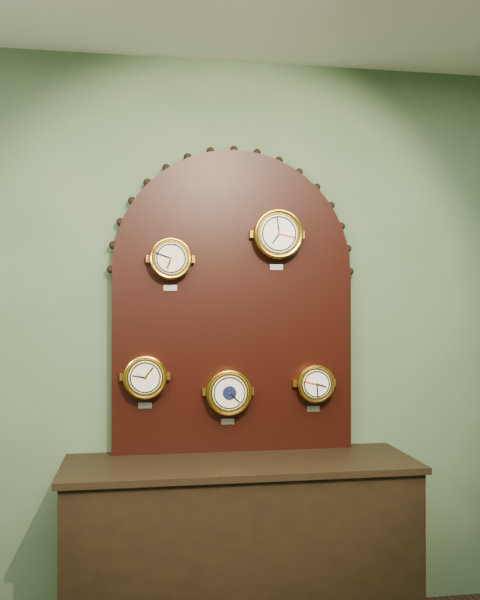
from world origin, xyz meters
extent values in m
plane|color=#476243|center=(0.00, 2.50, 1.40)|extent=(4.00, 0.00, 4.00)
cube|color=black|center=(0.00, 2.23, 0.40)|extent=(1.60, 0.50, 0.80)
cube|color=black|center=(0.00, 2.45, 1.28)|extent=(1.20, 0.06, 0.90)
cylinder|color=black|center=(0.00, 2.45, 1.73)|extent=(1.20, 0.06, 1.20)
cylinder|color=gold|center=(-0.32, 2.39, 1.78)|extent=(0.19, 0.08, 0.19)
torus|color=gold|center=(-0.32, 2.36, 1.78)|extent=(0.20, 0.02, 0.20)
cylinder|color=#EEE2C9|center=(-0.32, 2.35, 1.78)|extent=(0.15, 0.01, 0.15)
cube|color=#B9B9C1|center=(-0.32, 2.42, 1.64)|extent=(0.06, 0.01, 0.03)
cylinder|color=gold|center=(0.21, 2.39, 1.91)|extent=(0.23, 0.08, 0.23)
torus|color=gold|center=(0.21, 2.36, 1.91)|extent=(0.25, 0.02, 0.25)
cylinder|color=white|center=(0.21, 2.35, 1.91)|extent=(0.18, 0.01, 0.18)
cube|color=#B9B9C1|center=(0.21, 2.42, 1.75)|extent=(0.07, 0.01, 0.03)
cylinder|color=gold|center=(-0.44, 2.39, 1.21)|extent=(0.19, 0.08, 0.19)
torus|color=gold|center=(-0.44, 2.36, 1.21)|extent=(0.21, 0.02, 0.21)
cylinder|color=#EEE2C9|center=(-0.44, 2.35, 1.21)|extent=(0.16, 0.01, 0.16)
cube|color=#B9B9C1|center=(-0.44, 2.42, 1.07)|extent=(0.06, 0.01, 0.03)
cylinder|color=gold|center=(-0.04, 2.39, 1.13)|extent=(0.21, 0.08, 0.21)
torus|color=gold|center=(-0.04, 2.36, 1.13)|extent=(0.23, 0.02, 0.23)
cylinder|color=#EEE2C9|center=(-0.04, 2.35, 1.13)|extent=(0.17, 0.01, 0.17)
cube|color=#B9B9C1|center=(-0.04, 2.42, 0.98)|extent=(0.07, 0.01, 0.03)
cylinder|color=#0C1435|center=(-0.04, 2.35, 1.13)|extent=(0.07, 0.00, 0.07)
cylinder|color=gold|center=(0.40, 2.39, 1.16)|extent=(0.18, 0.08, 0.18)
torus|color=gold|center=(0.40, 2.36, 1.16)|extent=(0.19, 0.02, 0.19)
cylinder|color=white|center=(0.40, 2.35, 1.16)|extent=(0.14, 0.01, 0.14)
cube|color=#B9B9C1|center=(0.40, 2.42, 1.03)|extent=(0.06, 0.01, 0.03)
camera|label=1|loc=(-0.48, -0.77, 1.56)|focal=38.95mm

